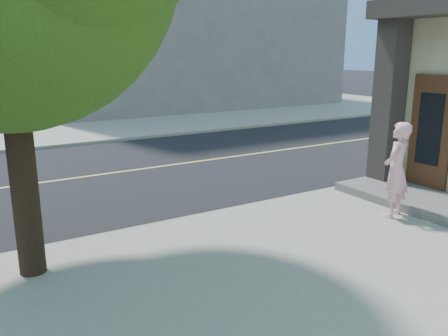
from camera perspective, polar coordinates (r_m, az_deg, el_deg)
sidewalk_ne at (r=32.18m, az=-7.84°, el=8.14°), size 29.00×25.00×0.12m
man_on_phone at (r=9.63m, az=20.43°, el=-0.23°), size 0.80×0.65×1.88m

